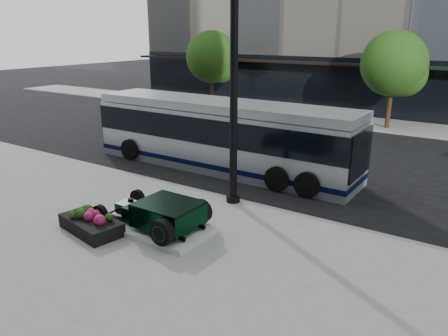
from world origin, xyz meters
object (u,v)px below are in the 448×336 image
Objects in this scene: flower_planter at (91,224)px; transit_bus at (221,134)px; lamppost at (234,86)px; hot_rod at (163,213)px.

transit_bus is (-0.57, 7.62, 1.13)m from flower_planter.
lamppost is 0.70× the size of transit_bus.
hot_rod is at bearing -70.17° from transit_bus.
lamppost is 3.92× the size of flower_planter.
hot_rod is 6.92m from transit_bus.
hot_rod reaches higher than flower_planter.
transit_bus is (-2.75, 3.35, -2.58)m from lamppost.
hot_rod is 4.61m from lamppost.
lamppost reaches higher than hot_rod.
transit_bus is (-2.33, 6.47, 0.79)m from hot_rod.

